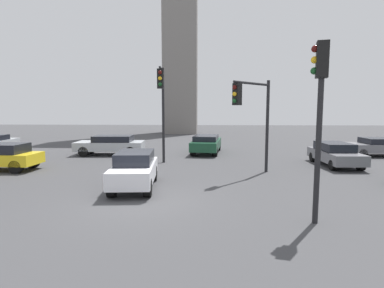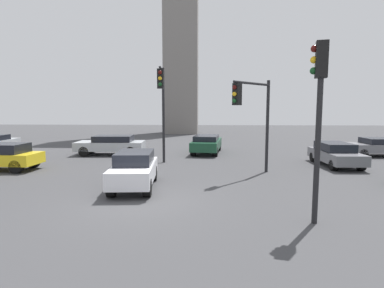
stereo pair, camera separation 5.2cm
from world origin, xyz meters
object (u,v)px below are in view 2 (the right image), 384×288
at_px(car_2, 134,169).
at_px(car_7, 335,154).
at_px(car_3, 207,143).
at_px(traffic_light_2, 162,96).
at_px(car_1, 1,156).
at_px(car_5, 381,146).
at_px(car_4, 111,144).
at_px(traffic_light_0, 253,107).
at_px(traffic_light_1, 319,99).

relative_size(car_2, car_7, 0.94).
bearing_deg(car_3, car_2, 170.45).
distance_m(traffic_light_2, car_7, 10.63).
height_order(car_1, car_7, car_1).
height_order(car_5, car_7, car_7).
bearing_deg(car_3, car_5, -87.61).
xyz_separation_m(traffic_light_2, car_1, (-8.58, -1.57, -3.25)).
distance_m(car_1, car_4, 7.26).
relative_size(car_1, car_3, 0.85).
bearing_deg(traffic_light_0, car_5, 167.52).
relative_size(car_1, car_5, 0.86).
xyz_separation_m(traffic_light_0, traffic_light_2, (-4.77, 2.33, 0.63)).
height_order(car_2, car_5, car_2).
bearing_deg(traffic_light_1, car_5, -111.03).
relative_size(traffic_light_0, car_1, 1.15).
height_order(car_2, car_4, car_2).
bearing_deg(car_7, car_4, -106.28).
bearing_deg(car_2, car_4, -162.06).
xyz_separation_m(car_4, car_7, (14.45, -3.63, -0.06)).
distance_m(car_2, car_5, 18.01).
distance_m(traffic_light_2, car_2, 5.92).
bearing_deg(car_1, car_2, 159.16).
xyz_separation_m(traffic_light_1, car_3, (-3.16, 14.23, -2.86)).
bearing_deg(traffic_light_1, car_1, -13.41).
xyz_separation_m(traffic_light_0, traffic_light_1, (0.92, -6.38, 0.22)).
relative_size(traffic_light_2, car_1, 1.39).
xyz_separation_m(traffic_light_1, car_1, (-14.27, 7.15, -2.83)).
height_order(traffic_light_2, car_5, traffic_light_2).
relative_size(traffic_light_0, car_3, 0.98).
bearing_deg(traffic_light_0, traffic_light_1, 50.87).
xyz_separation_m(car_3, car_7, (7.54, -4.79, -0.04)).
height_order(car_2, car_7, car_2).
xyz_separation_m(car_1, car_2, (8.10, -3.37, 0.03)).
bearing_deg(car_2, traffic_light_0, 111.66).
bearing_deg(car_2, car_1, -117.43).
xyz_separation_m(car_4, car_5, (19.15, 0.28, -0.07)).
xyz_separation_m(traffic_light_0, car_3, (-2.24, 7.85, -2.64)).
bearing_deg(traffic_light_0, car_1, -50.60).
bearing_deg(traffic_light_2, car_3, 150.27).
bearing_deg(traffic_light_2, car_5, 102.35).
height_order(car_1, car_5, car_1).
distance_m(traffic_light_2, car_5, 15.84).
xyz_separation_m(traffic_light_2, car_5, (14.77, 4.64, -3.33)).
bearing_deg(car_7, car_3, -124.63).
bearing_deg(car_2, car_7, 113.43).
relative_size(car_3, car_4, 1.00).
bearing_deg(traffic_light_1, traffic_light_2, -43.66).
bearing_deg(car_7, car_2, -63.95).
bearing_deg(car_1, traffic_light_2, -167.86).
bearing_deg(car_5, traffic_light_2, 15.82).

